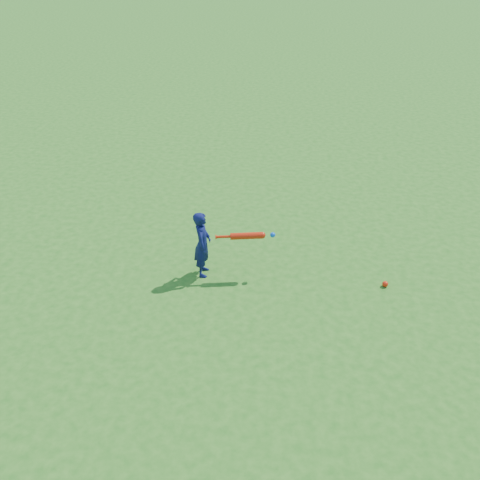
{
  "coord_description": "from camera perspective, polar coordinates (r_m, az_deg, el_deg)",
  "views": [
    {
      "loc": [
        1.54,
        -5.34,
        4.16
      ],
      "look_at": [
        0.79,
        0.69,
        0.51
      ],
      "focal_mm": 40.0,
      "sensor_mm": 36.0,
      "label": 1
    }
  ],
  "objects": [
    {
      "name": "ground",
      "position": [
        6.94,
        -7.22,
        -6.11
      ],
      "size": [
        80.0,
        80.0,
        0.0
      ],
      "primitive_type": "plane",
      "color": "#256718",
      "rests_on": "ground"
    },
    {
      "name": "child",
      "position": [
        7.1,
        -4.03,
        -0.43
      ],
      "size": [
        0.25,
        0.36,
        0.93
      ],
      "primitive_type": "imported",
      "rotation": [
        0.0,
        0.0,
        1.65
      ],
      "color": "#0F1447",
      "rests_on": "ground"
    },
    {
      "name": "ground_ball_red",
      "position": [
        7.31,
        15.22,
        -4.55
      ],
      "size": [
        0.08,
        0.08,
        0.08
      ],
      "primitive_type": "sphere",
      "color": "red",
      "rests_on": "ground"
    },
    {
      "name": "bat_swing",
      "position": [
        7.01,
        0.97,
        0.45
      ],
      "size": [
        0.78,
        0.21,
        0.09
      ],
      "rotation": [
        0.0,
        0.0,
        0.2
      ],
      "color": "red",
      "rests_on": "ground"
    }
  ]
}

